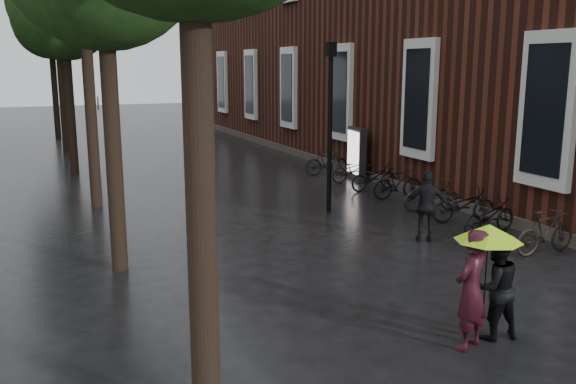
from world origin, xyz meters
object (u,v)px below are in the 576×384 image
lamp_post (330,111)px  person_burgundy (471,290)px  person_black (495,287)px  parked_bicycles (411,189)px  pedestrian_walking (427,206)px  ad_lightbox (356,153)px

lamp_post → person_burgundy: bearing=-103.3°
person_black → parked_bicycles: bearing=-108.0°
pedestrian_walking → lamp_post: (-0.75, 3.47, 1.96)m
ad_lightbox → lamp_post: (-3.18, -4.09, 1.87)m
person_black → ad_lightbox: 13.00m
pedestrian_walking → lamp_post: lamp_post is taller
pedestrian_walking → ad_lightbox: bearing=-80.5°
parked_bicycles → lamp_post: size_ratio=2.40×
person_black → pedestrian_walking: bearing=-105.9°
pedestrian_walking → ad_lightbox: 7.94m
person_burgundy → pedestrian_walking: 5.47m
person_burgundy → lamp_post: (1.94, 8.23, 1.91)m
parked_bicycles → ad_lightbox: 4.25m
pedestrian_walking → ad_lightbox: (2.43, 7.56, 0.09)m
person_burgundy → ad_lightbox: (5.12, 12.32, 0.04)m
parked_bicycles → ad_lightbox: (0.52, 4.19, 0.46)m
ad_lightbox → person_burgundy: bearing=-104.3°
lamp_post → parked_bicycles: bearing=-2.2°
pedestrian_walking → ad_lightbox: size_ratio=0.91×
parked_bicycles → lamp_post: bearing=177.8°
person_burgundy → pedestrian_walking: bearing=-143.3°
ad_lightbox → parked_bicycles: bearing=-88.8°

